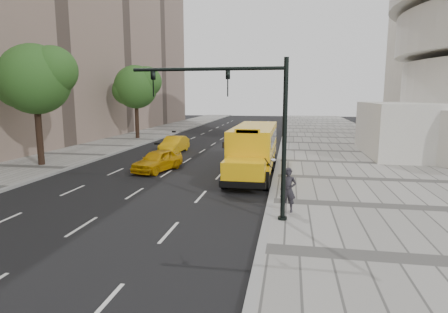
% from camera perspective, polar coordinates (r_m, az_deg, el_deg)
% --- Properties ---
extents(ground, '(140.00, 140.00, 0.00)m').
position_cam_1_polar(ground, '(24.14, -6.54, -2.70)').
color(ground, black).
rests_on(ground, ground).
extents(sidewalk_museum, '(12.00, 140.00, 0.15)m').
position_cam_1_polar(sidewalk_museum, '(23.72, 22.52, -3.39)').
color(sidewalk_museum, gray).
rests_on(sidewalk_museum, ground).
extents(sidewalk_far, '(6.00, 140.00, 0.15)m').
position_cam_1_polar(sidewalk_far, '(29.21, -27.71, -1.48)').
color(sidewalk_far, gray).
rests_on(sidewalk_far, ground).
extents(curb_museum, '(0.30, 140.00, 0.15)m').
position_cam_1_polar(curb_museum, '(23.16, 7.86, -3.05)').
color(curb_museum, gray).
rests_on(curb_museum, ground).
extents(curb_far, '(0.30, 140.00, 0.15)m').
position_cam_1_polar(curb_far, '(27.48, -22.75, -1.75)').
color(curb_far, gray).
rests_on(curb_far, ground).
extents(tree_b, '(5.36, 4.77, 8.46)m').
position_cam_1_polar(tree_b, '(29.08, -26.73, 10.54)').
color(tree_b, black).
rests_on(tree_b, ground).
extents(tree_c, '(5.44, 4.84, 8.34)m').
position_cam_1_polar(tree_c, '(43.96, -13.19, 10.33)').
color(tree_c, black).
rests_on(tree_c, ground).
extents(school_bus, '(2.96, 11.56, 3.19)m').
position_cam_1_polar(school_bus, '(24.67, 4.63, 1.75)').
color(school_bus, '#F4B50E').
rests_on(school_bus, ground).
extents(taxi_near, '(2.72, 4.51, 1.44)m').
position_cam_1_polar(taxi_near, '(25.24, -10.07, -0.60)').
color(taxi_near, '#D49709').
rests_on(taxi_near, ground).
extents(taxi_far, '(1.62, 4.39, 1.44)m').
position_cam_1_polar(taxi_far, '(33.18, -7.60, 1.82)').
color(taxi_far, '#D49709').
rests_on(taxi_far, ground).
extents(pedestrian, '(0.77, 0.59, 1.88)m').
position_cam_1_polar(pedestrian, '(15.95, 9.75, -5.02)').
color(pedestrian, '#26242A').
rests_on(pedestrian, sidewalk_museum).
extents(traffic_signal, '(6.18, 0.36, 6.40)m').
position_cam_1_polar(traffic_signal, '(14.51, 3.68, 5.70)').
color(traffic_signal, black).
rests_on(traffic_signal, ground).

